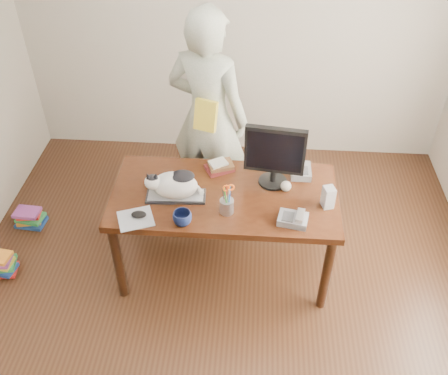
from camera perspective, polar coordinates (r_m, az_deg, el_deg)
room at (r=2.68m, az=-0.85°, el=0.66°), size 4.50×4.50×4.50m
desk at (r=3.68m, az=0.14°, el=-1.67°), size 1.60×0.80×0.75m
keyboard at (r=3.51m, az=-5.52°, el=-0.97°), size 0.42×0.18×0.02m
cat at (r=3.44m, az=-5.85°, el=0.37°), size 0.41×0.22×0.23m
monitor at (r=3.47m, az=5.82°, el=3.87°), size 0.42×0.23×0.48m
pen_cup at (r=3.34m, az=0.32°, el=-1.97°), size 0.12×0.12×0.24m
mousepad at (r=3.39m, az=-10.06°, el=-3.52°), size 0.29×0.28×0.01m
mouse at (r=3.38m, az=-9.70°, el=-3.05°), size 0.12×0.10×0.04m
coffee_mug at (r=3.28m, az=-4.79°, el=-3.52°), size 0.18×0.18×0.10m
phone at (r=3.33m, az=7.96°, el=-3.56°), size 0.22×0.17×0.09m
speaker at (r=3.45m, az=11.83°, el=-1.08°), size 0.09×0.10×0.16m
baseball at (r=3.56m, az=7.09°, el=0.15°), size 0.08×0.08×0.08m
book_stack at (r=3.72m, az=-0.48°, el=2.44°), size 0.24×0.22×0.07m
calculator at (r=3.73m, az=8.78°, el=1.88°), size 0.15×0.19×0.06m
person at (r=4.02m, az=-1.81°, el=7.91°), size 0.78×0.63×1.84m
held_book at (r=3.80m, az=-2.10°, el=8.23°), size 0.20×0.15×0.24m
book_pile_a at (r=4.32m, az=-24.27°, el=-7.99°), size 0.27×0.22×0.18m
book_pile_b at (r=4.65m, az=-21.31°, el=-3.21°), size 0.26×0.20×0.15m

